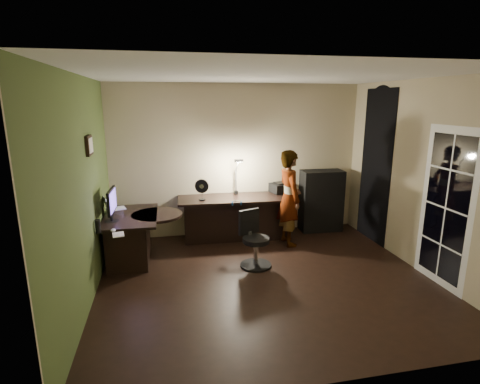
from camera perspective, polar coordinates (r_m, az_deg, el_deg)
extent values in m
cube|color=black|center=(5.31, 3.98, -13.20)|extent=(4.50, 4.00, 0.01)
cube|color=silver|center=(4.75, 4.55, 17.40)|extent=(4.50, 4.00, 0.01)
cube|color=tan|center=(6.77, -0.39, 4.82)|extent=(4.50, 0.01, 2.70)
cube|color=tan|center=(3.05, 14.62, -6.81)|extent=(4.50, 0.01, 2.70)
cube|color=tan|center=(4.77, -22.82, -0.05)|extent=(0.01, 4.00, 2.70)
cube|color=tan|center=(5.88, 25.93, 2.06)|extent=(0.01, 4.00, 2.70)
cube|color=#455A29|center=(4.77, -22.64, -0.04)|extent=(0.00, 4.00, 2.70)
cube|color=black|center=(6.81, 19.98, 3.62)|extent=(0.01, 0.90, 2.60)
cube|color=white|center=(5.51, 28.87, -2.17)|extent=(0.02, 0.92, 2.10)
cube|color=black|center=(5.12, -22.03, 6.59)|extent=(0.04, 0.30, 0.25)
cube|color=black|center=(5.99, -16.07, -6.73)|extent=(0.78, 1.26, 0.72)
cube|color=black|center=(6.62, -0.47, -4.01)|extent=(2.07, 0.82, 0.76)
cube|color=black|center=(7.19, 12.25, -1.30)|extent=(0.78, 0.41, 1.15)
cube|color=silver|center=(6.03, -18.36, -2.85)|extent=(0.24, 0.21, 0.09)
cube|color=silver|center=(5.99, -18.46, -1.56)|extent=(0.36, 0.35, 0.20)
cube|color=black|center=(5.65, -19.08, -2.62)|extent=(0.13, 0.53, 0.35)
ellipsoid|color=silver|center=(5.27, -18.75, -5.55)|extent=(0.09, 0.11, 0.04)
cube|color=black|center=(5.80, -12.84, -3.54)|extent=(0.09, 0.14, 0.01)
cube|color=black|center=(5.47, -14.91, -4.71)|extent=(0.09, 0.10, 0.01)
cylinder|color=black|center=(5.27, -20.86, -4.92)|extent=(0.09, 0.09, 0.18)
cube|color=silver|center=(5.12, -18.06, -6.19)|extent=(0.17, 0.22, 0.01)
cube|color=black|center=(6.30, -5.82, 0.38)|extent=(0.26, 0.18, 0.36)
cube|color=navy|center=(5.98, -0.49, -1.64)|extent=(0.19, 0.11, 0.08)
cube|color=black|center=(6.87, 6.45, 0.71)|extent=(0.46, 0.40, 0.18)
cube|color=black|center=(6.63, -0.61, 2.66)|extent=(0.28, 0.36, 0.71)
cube|color=black|center=(5.53, 2.46, -7.29)|extent=(0.60, 0.60, 0.83)
imported|color=#D8A88C|center=(6.33, 7.52, -0.91)|extent=(0.42, 0.60, 1.62)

